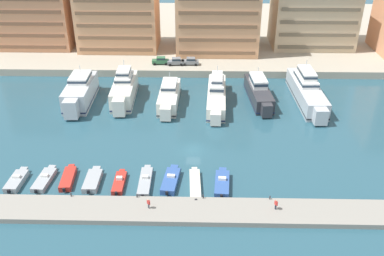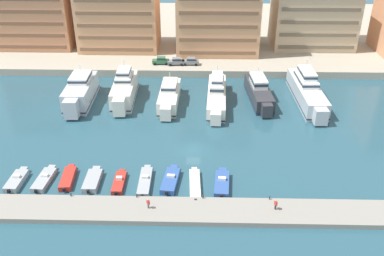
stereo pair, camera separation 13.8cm
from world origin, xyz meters
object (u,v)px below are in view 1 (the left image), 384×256
Objects in this scene: motorboat_blue_far_right at (222,183)px; motorboat_grey_left at (45,179)px; motorboat_red_center at (119,182)px; car_grey_mid_left at (191,61)px; yacht_ivory_mid_left at (169,96)px; motorboat_cream_right at (195,185)px; pedestrian_near_edge at (276,204)px; yacht_ivory_left at (124,89)px; motorboat_red_mid_left at (68,178)px; yacht_silver_far_left at (80,92)px; motorboat_grey_center_right at (145,181)px; motorboat_blue_mid_right at (171,180)px; yacht_ivory_center_left at (217,94)px; car_green_far_left at (161,60)px; car_grey_left at (176,61)px; motorboat_grey_far_left at (17,180)px; yacht_silver_center_right at (307,90)px; motorboat_grey_center_left at (93,180)px; pedestrian_mid_deck at (148,203)px; yacht_charcoal_center at (259,92)px.

motorboat_grey_left is at bearing 179.08° from motorboat_blue_far_right.
car_grey_mid_left reaches higher than motorboat_red_center.
yacht_ivory_mid_left is at bearing 78.70° from motorboat_red_center.
motorboat_cream_right is 5.31× the size of pedestrian_near_edge.
pedestrian_near_edge is at bearing -53.68° from yacht_ivory_left.
motorboat_blue_far_right is at bearing -1.77° from motorboat_red_mid_left.
motorboat_red_mid_left is (4.95, -27.82, -1.97)m from yacht_silver_far_left.
motorboat_grey_center_right is at bearing 4.23° from motorboat_red_center.
yacht_ivory_mid_left reaches higher than motorboat_blue_mid_right.
yacht_ivory_center_left is at bearing 82.24° from motorboat_cream_right.
pedestrian_near_edge is (20.49, -53.35, -1.00)m from car_green_far_left.
motorboat_grey_center_right is at bearing 160.97° from pedestrian_near_edge.
motorboat_blue_mid_right is 1.75× the size of car_grey_left.
motorboat_grey_far_left is 3.92× the size of pedestrian_near_edge.
yacht_silver_center_right reaches higher than car_grey_mid_left.
motorboat_blue_mid_right is at bearing 1.55° from motorboat_grey_far_left.
yacht_ivory_left is at bearing 111.81° from motorboat_blue_mid_right.
motorboat_grey_center_left is 11.57m from pedestrian_mid_deck.
car_grey_left is at bearing 101.61° from motorboat_blue_far_right.
motorboat_blue_mid_right is at bearing -119.08° from yacht_charcoal_center.
motorboat_blue_far_right is at bearing -106.18° from yacht_charcoal_center.
motorboat_cream_right is 12.72m from pedestrian_near_edge.
yacht_ivory_center_left reaches higher than motorboat_cream_right.
motorboat_cream_right is at bearing -83.32° from car_grey_left.
motorboat_grey_left is 0.95× the size of motorboat_blue_far_right.
yacht_charcoal_center is 44.25m from motorboat_red_mid_left.
yacht_charcoal_center is 41.77m from motorboat_grey_center_left.
pedestrian_near_edge is at bearing -24.60° from motorboat_blue_mid_right.
yacht_silver_far_left reaches higher than motorboat_cream_right.
pedestrian_near_edge reaches higher than motorboat_red_mid_left.
motorboat_blue_far_right is at bearing 138.74° from pedestrian_near_edge.
yacht_charcoal_center is at bearing -40.94° from car_grey_left.
yacht_silver_far_left is 28.22m from motorboat_grey_left.
motorboat_grey_far_left reaches higher than motorboat_red_mid_left.
motorboat_grey_center_left is (11.61, 0.31, -0.01)m from motorboat_grey_far_left.
motorboat_grey_center_left is at bearing -109.28° from yacht_ivory_mid_left.
yacht_ivory_left is 2.51× the size of motorboat_grey_left.
motorboat_grey_center_right is 46.52m from car_grey_left.
motorboat_grey_far_left is at bearing -127.14° from yacht_ivory_mid_left.
motorboat_grey_far_left is at bearing -174.26° from motorboat_red_mid_left.
car_grey_mid_left is at bearing 83.02° from motorboat_grey_center_right.
car_green_far_left and car_grey_mid_left have the same top height.
car_grey_left is (0.40, 18.48, 0.89)m from yacht_ivory_mid_left.
yacht_ivory_mid_left reaches higher than car_grey_left.
yacht_silver_far_left is 0.99× the size of yacht_ivory_left.
car_green_far_left reaches higher than motorboat_grey_center_left.
yacht_silver_far_left is 31.47m from motorboat_red_center.
yacht_charcoal_center is 36.92m from pedestrian_near_edge.
motorboat_grey_left is 51.10m from car_grey_mid_left.
pedestrian_near_edge is 1.01× the size of pedestrian_mid_deck.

